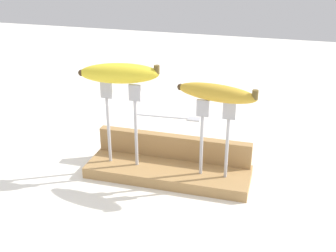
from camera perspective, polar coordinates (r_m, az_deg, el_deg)
name	(u,v)px	position (r m, az deg, el deg)	size (l,w,h in m)	color
ground_plane	(168,177)	(0.98, 0.00, -6.72)	(3.00, 3.00, 0.00)	white
wooden_board	(168,172)	(0.97, 0.00, -6.08)	(0.36, 0.12, 0.02)	#A87F4C
board_backstop	(174,146)	(0.99, 0.75, -2.73)	(0.36, 0.02, 0.06)	#A87F4C
fork_stand_left	(122,117)	(0.94, -6.17, 1.22)	(0.09, 0.01, 0.19)	#B2B2B7
fork_stand_right	(215,132)	(0.89, 6.23, -0.79)	(0.08, 0.01, 0.17)	#B2B2B7
banana_raised_left	(119,73)	(0.90, -6.45, 6.96)	(0.17, 0.08, 0.04)	yellow
banana_raised_right	(217,93)	(0.86, 6.47, 4.39)	(0.17, 0.07, 0.04)	gold
fork_fallen_near	(177,117)	(1.28, 1.15, 1.19)	(0.19, 0.03, 0.01)	#B2B2B7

